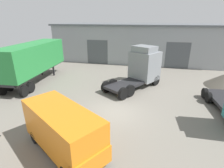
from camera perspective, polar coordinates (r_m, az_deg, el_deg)
name	(u,v)px	position (r m, az deg, el deg)	size (l,w,h in m)	color
ground_plane	(115,112)	(13.33, 1.12, -9.23)	(60.00, 60.00, 0.00)	slate
warehouse_building	(138,42)	(29.88, 8.61, 13.33)	(26.72, 9.00, 5.80)	#93999E
tractor_unit_grey	(142,67)	(18.23, 9.64, 5.39)	(5.47, 6.54, 4.06)	gray
container_trailer_green	(33,58)	(20.50, -24.32, 7.60)	(3.11, 9.41, 4.17)	#28843D
delivery_van_orange	(64,130)	(9.49, -15.41, -14.30)	(5.40, 4.45, 2.44)	orange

